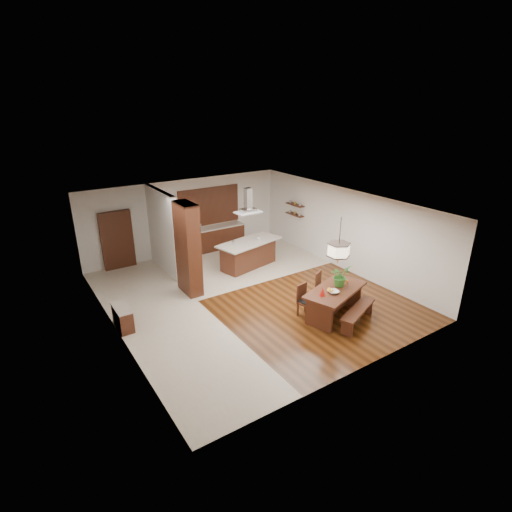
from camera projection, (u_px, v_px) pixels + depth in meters
room_shell at (248, 232)px, 11.74m from camera, size 9.00×9.04×2.92m
tile_hallway at (165, 320)px, 11.09m from camera, size 2.50×9.00×0.01m
tile_kitchen at (241, 261)px, 15.08m from camera, size 5.50×4.00×0.01m
soffit_band at (247, 205)px, 11.43m from camera, size 8.00×9.00×0.02m
partition_pier at (188, 249)px, 12.18m from camera, size 0.45×1.00×2.90m
partition_stub at (163, 231)px, 13.81m from camera, size 0.18×2.40×2.90m
hallway_console at (123, 318)px, 10.59m from camera, size 0.37×0.88×0.63m
hallway_doorway at (117, 240)px, 14.15m from camera, size 1.10×0.20×2.10m
rear_counter at (213, 238)px, 16.10m from camera, size 2.60×0.62×0.95m
kitchen_window at (209, 206)px, 15.83m from camera, size 2.60×0.08×1.50m
shelf_lower at (295, 214)px, 15.98m from camera, size 0.26×0.90×0.04m
shelf_upper at (295, 205)px, 15.83m from camera, size 0.26×0.90×0.04m
dining_table at (335, 296)px, 11.11m from camera, size 2.20×1.57×0.83m
dining_bench at (358, 316)px, 10.84m from camera, size 1.67×0.95×0.46m
dining_chair_left at (307, 301)px, 11.15m from camera, size 0.49×0.49×0.93m
dining_chair_right at (324, 288)px, 11.87m from camera, size 0.58×0.58×0.98m
pendant_lantern at (339, 241)px, 10.51m from camera, size 0.64×0.64×1.31m
foliage_plant at (340, 276)px, 11.13m from camera, size 0.62×0.56×0.60m
fruit_bowl at (333, 292)px, 10.80m from camera, size 0.36×0.36×0.07m
napkin_cone at (323, 292)px, 10.62m from camera, size 0.19×0.19×0.24m
gold_ornament at (347, 281)px, 11.39m from camera, size 0.08×0.08×0.09m
kitchen_island at (249, 254)px, 14.42m from camera, size 2.56×1.53×0.99m
range_hood at (248, 201)px, 13.70m from camera, size 0.90×0.55×0.87m
island_cup at (259, 239)px, 14.33m from camera, size 0.15×0.15×0.10m
microwave at (194, 227)px, 15.43m from camera, size 0.50×0.34×0.28m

